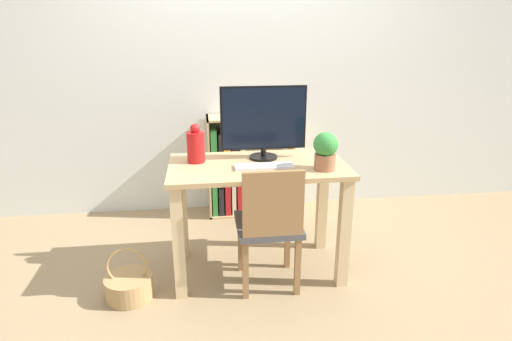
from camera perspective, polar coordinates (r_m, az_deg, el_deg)
The scene contains 10 objects.
ground_plane at distance 3.06m, azimuth 0.24°, elevation -12.92°, with size 10.00×10.00×0.00m, color #997F5B.
wall_back at distance 3.76m, azimuth -2.08°, elevation 14.07°, with size 8.00×0.05×2.60m.
desk at distance 2.80m, azimuth 0.26°, elevation -2.48°, with size 1.14×0.62×0.77m.
monitor at distance 2.80m, azimuth 1.02°, elevation 6.71°, with size 0.56×0.19×0.48m.
keyboard at distance 2.67m, azimuth 1.07°, elevation 0.56°, with size 0.37×0.12×0.02m.
vase at distance 2.78m, azimuth -8.05°, elevation 3.32°, with size 0.12×0.12×0.25m.
potted_plant at distance 2.64m, azimuth 9.25°, elevation 2.70°, with size 0.15×0.15×0.24m.
chair at distance 2.66m, azimuth 1.83°, elevation -7.04°, with size 0.40×0.40×0.83m.
bookshelf at distance 3.75m, azimuth -2.67°, elevation 0.55°, with size 0.74×0.28×0.88m.
basket at distance 2.86m, azimuth -16.58°, elevation -14.45°, with size 0.29×0.29×0.34m.
Camera 1 is at (-0.34, -2.58, 1.61)m, focal length 30.00 mm.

